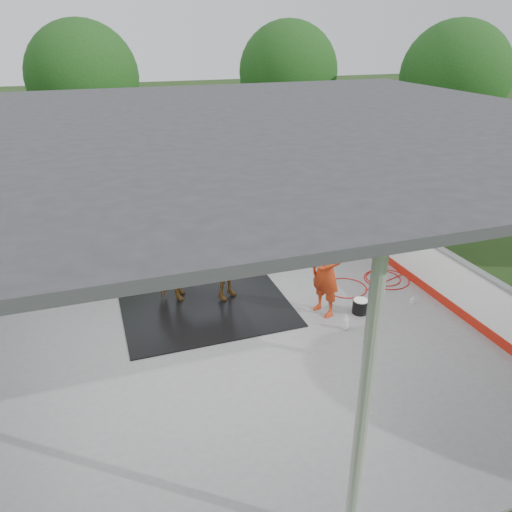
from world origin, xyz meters
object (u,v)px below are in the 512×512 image
object	(u,v)px
wash_bucket	(360,306)
handler	(327,270)
horse	(202,265)
dasher_board	(433,270)

from	to	relation	value
wash_bucket	handler	bearing A→B (deg)	160.34
horse	wash_bucket	distance (m)	3.41
dasher_board	horse	distance (m)	5.06
horse	dasher_board	bearing A→B (deg)	-86.51
dasher_board	handler	distance (m)	2.67
dasher_board	wash_bucket	xyz separation A→B (m)	(-1.93, -0.28, -0.39)
dasher_board	handler	world-z (taller)	handler
horse	wash_bucket	bearing A→B (deg)	-99.18
handler	wash_bucket	world-z (taller)	handler
horse	handler	size ratio (longest dim) A/B	1.06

